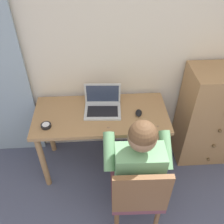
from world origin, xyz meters
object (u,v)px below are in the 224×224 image
chair (138,194)px  person_seated (137,161)px  dresser (212,116)px  computer_mouse (139,113)px  laptop (103,105)px  desk (101,122)px  desk_clock (46,126)px

chair → person_seated: bearing=88.6°
dresser → computer_mouse: bearing=-170.8°
dresser → laptop: size_ratio=3.13×
desk → dresser: 1.16m
chair → person_seated: (0.00, 0.18, 0.18)m
person_seated → laptop: person_seated is taller
desk → dresser: size_ratio=1.14×
chair → person_seated: person_seated is taller
dresser → laptop: 1.16m
computer_mouse → desk_clock: 0.85m
dresser → chair: 1.20m
dresser → laptop: dresser is taller
desk_clock → person_seated: bearing=-26.2°
person_seated → desk_clock: size_ratio=13.32×
person_seated → desk_clock: (-0.76, 0.37, 0.08)m
chair → desk_clock: chair is taller
laptop → desk_clock: (-0.51, -0.21, -0.04)m
chair → laptop: bearing=107.9°
laptop → desk_clock: 0.55m
person_seated → computer_mouse: 0.50m
chair → computer_mouse: (0.09, 0.67, 0.26)m
dresser → person_seated: bearing=-144.9°
laptop → computer_mouse: (0.33, -0.09, -0.04)m
desk → laptop: size_ratio=3.57×
person_seated → laptop: bearing=113.4°
dresser → computer_mouse: dresser is taller
laptop → computer_mouse: bearing=-15.6°
laptop → dresser: bearing=1.9°
desk → person_seated: person_seated is taller
desk → chair: chair is taller
laptop → computer_mouse: laptop is taller
person_seated → laptop: (-0.25, 0.58, 0.12)m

